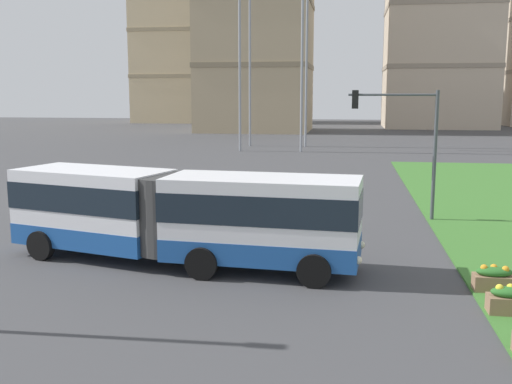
% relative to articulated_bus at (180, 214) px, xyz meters
% --- Properties ---
extents(articulated_bus, '(12.04, 4.49, 3.00)m').
position_rel_articulated_bus_xyz_m(articulated_bus, '(0.00, 0.00, 0.00)').
color(articulated_bus, white).
rests_on(articulated_bus, ground).
extents(car_white_van, '(4.40, 2.03, 1.58)m').
position_rel_articulated_bus_xyz_m(car_white_van, '(-4.10, 8.92, -0.90)').
color(car_white_van, silver).
rests_on(car_white_van, ground).
extents(flower_planter_3, '(1.10, 0.56, 0.74)m').
position_rel_articulated_bus_xyz_m(flower_planter_3, '(9.51, -3.31, -1.23)').
color(flower_planter_3, '#937051').
rests_on(flower_planter_3, grass_median).
extents(flower_planter_4, '(1.10, 0.56, 0.74)m').
position_rel_articulated_bus_xyz_m(flower_planter_4, '(9.51, -1.54, -1.23)').
color(flower_planter_4, '#937051').
rests_on(flower_planter_4, grass_median).
extents(traffic_light_far_right, '(3.85, 0.28, 5.70)m').
position_rel_articulated_bus_xyz_m(traffic_light_far_right, '(7.83, 8.18, 2.30)').
color(traffic_light_far_right, '#474C51').
rests_on(traffic_light_far_right, ground).
extents(apartment_tower_westcentre, '(16.50, 15.26, 37.07)m').
position_rel_articulated_bus_xyz_m(apartment_tower_westcentre, '(-8.62, 72.08, 16.90)').
color(apartment_tower_westcentre, tan).
rests_on(apartment_tower_westcentre, ground).
extents(apartment_tower_centre, '(17.68, 15.41, 38.33)m').
position_rel_articulated_bus_xyz_m(apartment_tower_centre, '(19.97, 86.34, 17.53)').
color(apartment_tower_centre, '#C6B299').
rests_on(apartment_tower_centre, ground).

